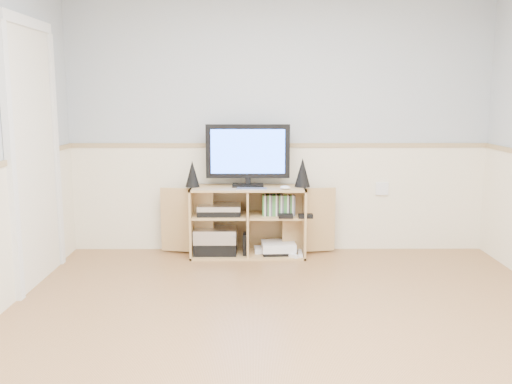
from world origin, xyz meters
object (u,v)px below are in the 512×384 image
media_cabinet (248,220)px  monitor (248,153)px  keyboard (252,189)px  game_consoles (277,248)px

media_cabinet → monitor: bearing=-90.0°
keyboard → media_cabinet: bearing=104.7°
media_cabinet → monitor: monitor is taller
monitor → keyboard: (0.04, -0.19, -0.31)m
media_cabinet → game_consoles: bearing=-12.8°
media_cabinet → game_consoles: media_cabinet is taller
media_cabinet → monitor: size_ratio=2.14×
media_cabinet → keyboard: 0.38m
media_cabinet → game_consoles: 0.38m
monitor → game_consoles: monitor is taller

